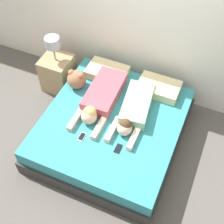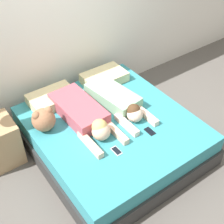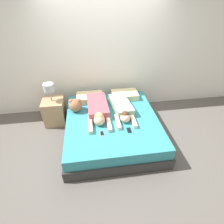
% 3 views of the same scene
% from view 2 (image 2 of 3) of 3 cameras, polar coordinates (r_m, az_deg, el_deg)
% --- Properties ---
extents(ground_plane, '(12.00, 12.00, 0.00)m').
position_cam_2_polar(ground_plane, '(4.00, -0.00, -6.48)').
color(ground_plane, '#5B5651').
extents(wall_back, '(12.00, 0.06, 2.60)m').
position_cam_2_polar(wall_back, '(4.05, -9.82, 16.27)').
color(wall_back, white).
rests_on(wall_back, ground_plane).
extents(bed, '(1.82, 1.97, 0.45)m').
position_cam_2_polar(bed, '(3.85, -0.00, -4.26)').
color(bed, '#2D2D2D').
rests_on(bed, ground_plane).
extents(pillow_head_left, '(0.58, 0.39, 0.13)m').
position_cam_2_polar(pillow_head_left, '(3.99, -10.82, 2.48)').
color(pillow_head_left, beige).
rests_on(pillow_head_left, bed).
extents(pillow_head_right, '(0.58, 0.39, 0.13)m').
position_cam_2_polar(pillow_head_right, '(4.30, -1.42, 6.34)').
color(pillow_head_right, beige).
rests_on(pillow_head_right, bed).
extents(person_left, '(0.42, 1.13, 0.24)m').
position_cam_2_polar(person_left, '(3.66, -5.17, -0.48)').
color(person_left, '#B24C59').
rests_on(person_left, bed).
extents(person_right, '(0.44, 1.05, 0.22)m').
position_cam_2_polar(person_right, '(3.85, 1.18, 2.02)').
color(person_right, '#8CBF99').
rests_on(person_right, bed).
extents(cell_phone_left, '(0.07, 0.13, 0.01)m').
position_cam_2_polar(cell_phone_left, '(3.35, 0.84, -7.13)').
color(cell_phone_left, silver).
rests_on(cell_phone_left, bed).
extents(cell_phone_right, '(0.07, 0.13, 0.01)m').
position_cam_2_polar(cell_phone_right, '(3.59, 6.93, -3.52)').
color(cell_phone_right, black).
rests_on(cell_phone_right, bed).
extents(plush_toy, '(0.27, 0.27, 0.28)m').
position_cam_2_polar(plush_toy, '(3.59, -12.42, -1.31)').
color(plush_toy, '#996647').
rests_on(plush_toy, bed).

